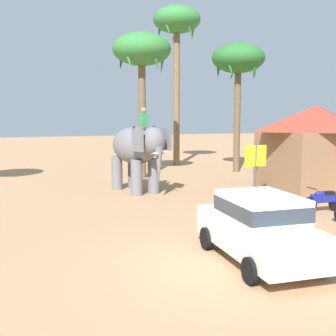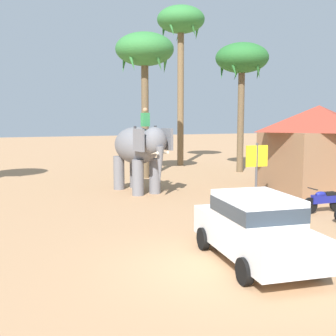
# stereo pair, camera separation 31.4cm
# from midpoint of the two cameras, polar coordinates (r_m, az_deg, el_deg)

# --- Properties ---
(ground_plane) EXTENTS (120.00, 120.00, 0.00)m
(ground_plane) POSITION_cam_midpoint_polar(r_m,az_deg,el_deg) (10.79, 8.29, -12.74)
(ground_plane) COLOR tan
(car_sedan_foreground) EXTENTS (2.04, 4.18, 1.70)m
(car_sedan_foreground) POSITION_cam_midpoint_polar(r_m,az_deg,el_deg) (11.03, 12.02, -7.33)
(car_sedan_foreground) COLOR white
(car_sedan_foreground) RESTS_ON ground
(elephant_with_mahout) EXTENTS (2.40, 4.02, 3.88)m
(elephant_with_mahout) POSITION_cam_midpoint_polar(r_m,az_deg,el_deg) (20.18, -3.36, 2.44)
(elephant_with_mahout) COLOR slate
(elephant_with_mahout) RESTS_ON ground
(motorcycle_far_in_row) EXTENTS (1.80, 0.55, 0.94)m
(motorcycle_far_in_row) POSITION_cam_midpoint_polar(r_m,az_deg,el_deg) (17.21, 20.04, -3.95)
(motorcycle_far_in_row) COLOR black
(motorcycle_far_in_row) RESTS_ON ground
(palm_tree_behind_elephant) EXTENTS (3.20, 3.20, 10.76)m
(palm_tree_behind_elephant) POSITION_cam_midpoint_polar(r_m,az_deg,el_deg) (30.99, 1.98, 17.87)
(palm_tree_behind_elephant) COLOR brown
(palm_tree_behind_elephant) RESTS_ON ground
(palm_tree_near_hut) EXTENTS (3.20, 3.20, 8.00)m
(palm_tree_near_hut) POSITION_cam_midpoint_polar(r_m,az_deg,el_deg) (24.82, -2.67, 14.64)
(palm_tree_near_hut) COLOR brown
(palm_tree_near_hut) RESTS_ON ground
(palm_tree_left_of_road) EXTENTS (3.20, 3.20, 7.83)m
(palm_tree_left_of_road) POSITION_cam_midpoint_polar(r_m,az_deg,el_deg) (27.63, 9.90, 13.46)
(palm_tree_left_of_road) COLOR brown
(palm_tree_left_of_road) RESTS_ON ground
(roadside_hut) EXTENTS (5.18, 4.42, 4.00)m
(roadside_hut) POSITION_cam_midpoint_polar(r_m,az_deg,el_deg) (21.91, 19.22, 2.78)
(roadside_hut) COLOR #8C6647
(roadside_hut) RESTS_ON ground
(signboard_yellow) EXTENTS (1.00, 0.10, 2.40)m
(signboard_yellow) POSITION_cam_midpoint_polar(r_m,az_deg,el_deg) (18.87, 11.90, 1.04)
(signboard_yellow) COLOR #4C4C51
(signboard_yellow) RESTS_ON ground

